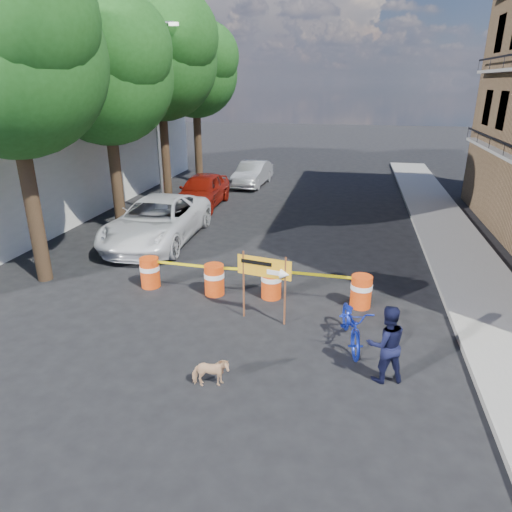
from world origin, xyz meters
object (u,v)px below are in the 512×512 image
at_px(barrel_mid_left, 214,279).
at_px(dog, 211,373).
at_px(barrel_mid_right, 271,282).
at_px(pedestrian, 386,344).
at_px(barrel_far_left, 150,272).
at_px(detour_sign, 271,274).
at_px(barrel_far_right, 361,291).
at_px(suv_white, 157,221).
at_px(sedan_red, 202,190).
at_px(sedan_silver, 253,174).
at_px(bicycle, 353,304).

xyz_separation_m(barrel_mid_left, dog, (1.16, -4.12, -0.15)).
distance_m(barrel_mid_right, pedestrian, 4.40).
xyz_separation_m(barrel_far_left, detour_sign, (3.87, -1.38, 0.86)).
height_order(barrel_mid_right, barrel_far_right, same).
relative_size(suv_white, sedan_red, 1.28).
distance_m(detour_sign, sedan_silver, 16.47).
bearing_deg(detour_sign, bicycle, -7.14).
bearing_deg(barrel_mid_right, barrel_mid_left, -175.67).
bearing_deg(detour_sign, barrel_far_right, 41.03).
bearing_deg(pedestrian, barrel_far_left, -44.00).
xyz_separation_m(barrel_far_right, bicycle, (-0.23, -1.96, 0.55)).
bearing_deg(sedan_silver, barrel_far_right, -63.16).
distance_m(pedestrian, bicycle, 1.43).
relative_size(barrel_mid_left, barrel_mid_right, 1.00).
distance_m(bicycle, sedan_red, 13.49).
bearing_deg(sedan_silver, bicycle, -66.33).
height_order(barrel_mid_right, sedan_red, sedan_red).
bearing_deg(barrel_mid_left, bicycle, -26.23).
xyz_separation_m(detour_sign, sedan_silver, (-3.94, 15.98, -0.63)).
relative_size(detour_sign, pedestrian, 1.10).
bearing_deg(barrel_far_right, suv_white, 152.28).
distance_m(barrel_far_left, detour_sign, 4.20).
bearing_deg(dog, sedan_silver, -5.42).
bearing_deg(bicycle, barrel_mid_left, 143.14).
xyz_separation_m(barrel_far_right, pedestrian, (0.44, -3.22, 0.36)).
relative_size(detour_sign, dog, 2.41).
height_order(pedestrian, bicycle, bicycle).
bearing_deg(detour_sign, barrel_mid_right, 109.61).
height_order(barrel_far_left, barrel_mid_left, same).
xyz_separation_m(bicycle, sedan_red, (-7.32, 11.33, -0.22)).
height_order(dog, sedan_silver, sedan_silver).
distance_m(barrel_mid_left, sedan_silver, 14.86).
height_order(barrel_mid_right, pedestrian, pedestrian).
height_order(bicycle, sedan_red, bicycle).
bearing_deg(barrel_far_right, sedan_red, 128.87).
xyz_separation_m(sedan_red, sedan_silver, (1.36, 5.29, -0.10)).
relative_size(barrel_far_left, sedan_red, 0.19).
relative_size(barrel_mid_left, dog, 1.20).
bearing_deg(barrel_far_left, dog, -53.10).
height_order(barrel_mid_left, sedan_silver, sedan_silver).
relative_size(barrel_mid_right, dog, 1.20).
bearing_deg(suv_white, sedan_silver, 81.61).
bearing_deg(pedestrian, barrel_far_right, -99.69).
bearing_deg(barrel_mid_right, pedestrian, -48.49).
relative_size(barrel_far_left, sedan_silver, 0.21).
relative_size(suv_white, sedan_silver, 1.41).
relative_size(barrel_far_right, bicycle, 0.44).
xyz_separation_m(barrel_mid_right, bicycle, (2.24, -2.03, 0.55)).
bearing_deg(suv_white, barrel_far_left, -71.05).
distance_m(barrel_mid_right, sedan_red, 10.60).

